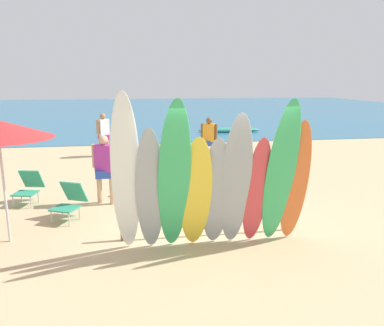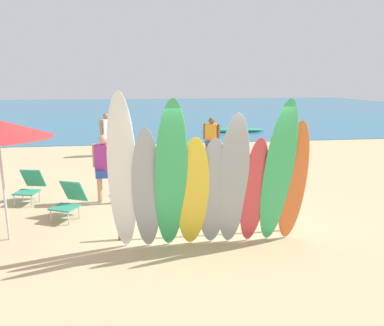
# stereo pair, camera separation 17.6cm
# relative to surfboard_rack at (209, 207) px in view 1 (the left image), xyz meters

# --- Properties ---
(ground) EXTENTS (60.00, 60.00, 0.00)m
(ground) POSITION_rel_surfboard_rack_xyz_m (0.00, 14.00, -0.55)
(ground) COLOR tan
(ocean_water) EXTENTS (60.00, 40.00, 0.02)m
(ocean_water) POSITION_rel_surfboard_rack_xyz_m (0.00, 30.41, -0.54)
(ocean_water) COLOR teal
(ocean_water) RESTS_ON ground
(surfboard_rack) EXTENTS (3.38, 0.07, 0.69)m
(surfboard_rack) POSITION_rel_surfboard_rack_xyz_m (0.00, 0.00, 0.00)
(surfboard_rack) COLOR brown
(surfboard_rack) RESTS_ON ground
(surfboard_white_0) EXTENTS (0.48, 0.75, 2.77)m
(surfboard_white_0) POSITION_rel_surfboard_rack_xyz_m (-1.51, -0.60, 0.84)
(surfboard_white_0) COLOR white
(surfboard_white_0) RESTS_ON ground
(surfboard_grey_1) EXTENTS (0.50, 0.66, 2.21)m
(surfboard_grey_1) POSITION_rel_surfboard_rack_xyz_m (-1.12, -0.60, 0.56)
(surfboard_grey_1) COLOR #999EA3
(surfboard_grey_1) RESTS_ON ground
(surfboard_green_2) EXTENTS (0.58, 0.90, 2.66)m
(surfboard_green_2) POSITION_rel_surfboard_rack_xyz_m (-0.73, -0.71, 0.78)
(surfboard_green_2) COLOR #38B266
(surfboard_green_2) RESTS_ON ground
(surfboard_yellow_3) EXTENTS (0.57, 0.63, 2.04)m
(surfboard_yellow_3) POSITION_rel_surfboard_rack_xyz_m (-0.35, -0.58, 0.47)
(surfboard_yellow_3) COLOR yellow
(surfboard_yellow_3) RESTS_ON ground
(surfboard_grey_4) EXTENTS (0.54, 0.60, 2.01)m
(surfboard_grey_4) POSITION_rel_surfboard_rack_xyz_m (0.01, -0.55, 0.46)
(surfboard_grey_4) COLOR #999EA3
(surfboard_grey_4) RESTS_ON ground
(surfboard_grey_5) EXTENTS (0.56, 0.71, 2.42)m
(surfboard_grey_5) POSITION_rel_surfboard_rack_xyz_m (0.33, -0.63, 0.66)
(surfboard_grey_5) COLOR #999EA3
(surfboard_grey_5) RESTS_ON ground
(surfboard_red_6) EXTENTS (0.49, 0.59, 2.00)m
(surfboard_red_6) POSITION_rel_surfboard_rack_xyz_m (0.73, -0.57, 0.45)
(surfboard_red_6) COLOR #D13D42
(surfboard_red_6) RESTS_ON ground
(surfboard_green_7) EXTENTS (0.59, 0.81, 2.64)m
(surfboard_green_7) POSITION_rel_surfboard_rack_xyz_m (1.12, -0.66, 0.77)
(surfboard_green_7) COLOR #38B266
(surfboard_green_7) RESTS_ON ground
(surfboard_orange_8) EXTENTS (0.51, 0.63, 2.28)m
(surfboard_orange_8) POSITION_rel_surfboard_rack_xyz_m (1.43, -0.58, 0.59)
(surfboard_orange_8) COLOR orange
(surfboard_orange_8) RESTS_ON ground
(beachgoer_midbeach) EXTENTS (0.48, 0.46, 1.65)m
(beachgoer_midbeach) POSITION_rel_surfboard_rack_xyz_m (-2.50, 8.00, 0.40)
(beachgoer_midbeach) COLOR #9E704C
(beachgoer_midbeach) RESTS_ON ground
(beachgoer_strolling) EXTENTS (0.58, 0.36, 1.65)m
(beachgoer_strolling) POSITION_rel_surfboard_rack_xyz_m (-2.06, 2.20, 0.40)
(beachgoer_strolling) COLOR tan
(beachgoer_strolling) RESTS_ON ground
(beachgoer_near_rack) EXTENTS (0.40, 0.49, 1.53)m
(beachgoer_near_rack) POSITION_rel_surfboard_rack_xyz_m (-0.53, 2.82, 0.33)
(beachgoer_near_rack) COLOR tan
(beachgoer_near_rack) RESTS_ON ground
(beachgoer_photographing) EXTENTS (0.54, 0.39, 1.63)m
(beachgoer_photographing) POSITION_rel_surfboard_rack_xyz_m (1.24, 6.12, 0.39)
(beachgoer_photographing) COLOR brown
(beachgoer_photographing) RESTS_ON ground
(beach_chair_red) EXTENTS (0.76, 0.87, 0.80)m
(beach_chair_red) POSITION_rel_surfboard_rack_xyz_m (-2.74, 1.29, -0.13)
(beach_chair_red) COLOR #B7B7BC
(beach_chair_red) RESTS_ON ground
(beach_chair_blue) EXTENTS (0.65, 0.83, 0.79)m
(beach_chair_blue) POSITION_rel_surfboard_rack_xyz_m (-3.88, 2.54, -0.13)
(beach_chair_blue) COLOR #B7B7BC
(beach_chair_blue) RESTS_ON ground
(distant_boat) EXTENTS (3.55, 0.73, 0.28)m
(distant_boat) POSITION_rel_surfboard_rack_xyz_m (3.94, 13.70, -0.42)
(distant_boat) COLOR teal
(distant_boat) RESTS_ON ground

